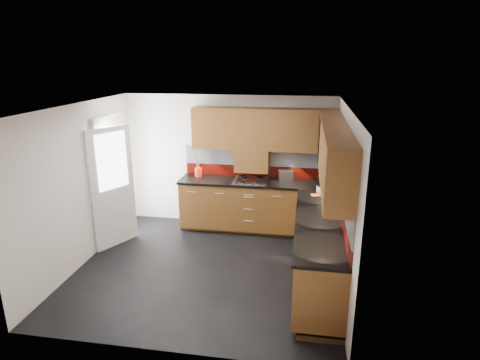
% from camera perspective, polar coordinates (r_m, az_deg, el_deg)
% --- Properties ---
extents(room, '(4.00, 3.80, 2.64)m').
position_cam_1_polar(room, '(5.59, -5.08, 1.12)').
color(room, black).
extents(base_cabinets, '(2.70, 3.20, 0.95)m').
position_cam_1_polar(base_cabinets, '(6.46, 6.02, -6.64)').
color(base_cabinets, brown).
rests_on(base_cabinets, room).
extents(countertop, '(2.72, 3.22, 0.04)m').
position_cam_1_polar(countertop, '(6.28, 6.03, -2.65)').
color(countertop, black).
rests_on(countertop, base_cabinets).
extents(backsplash, '(2.70, 3.20, 0.54)m').
position_cam_1_polar(backsplash, '(6.39, 8.23, 0.37)').
color(backsplash, maroon).
rests_on(backsplash, countertop).
extents(upper_cabinets, '(2.50, 3.20, 0.72)m').
position_cam_1_polar(upper_cabinets, '(6.10, 8.00, 5.66)').
color(upper_cabinets, brown).
rests_on(upper_cabinets, room).
extents(extractor_hood, '(0.60, 0.33, 0.40)m').
position_cam_1_polar(extractor_hood, '(7.11, 1.73, 2.84)').
color(extractor_hood, brown).
rests_on(extractor_hood, room).
extents(glass_cabinet, '(0.32, 0.80, 0.66)m').
position_cam_1_polar(glass_cabinet, '(6.38, 12.42, 6.18)').
color(glass_cabinet, black).
rests_on(glass_cabinet, room).
extents(back_door, '(0.42, 1.19, 2.04)m').
position_cam_1_polar(back_door, '(7.01, -17.69, -0.28)').
color(back_door, white).
rests_on(back_door, room).
extents(gas_hob, '(0.60, 0.53, 0.05)m').
position_cam_1_polar(gas_hob, '(7.04, 1.52, -0.05)').
color(gas_hob, silver).
rests_on(gas_hob, countertop).
extents(utensil_pot, '(0.13, 0.13, 0.46)m').
position_cam_1_polar(utensil_pot, '(7.34, -5.94, 1.27)').
color(utensil_pot, red).
rests_on(utensil_pot, countertop).
extents(toaster, '(0.28, 0.20, 0.19)m').
position_cam_1_polar(toaster, '(7.15, 6.54, 0.72)').
color(toaster, silver).
rests_on(toaster, countertop).
extents(food_processor, '(0.18, 0.18, 0.30)m').
position_cam_1_polar(food_processor, '(6.58, 11.63, -0.52)').
color(food_processor, white).
rests_on(food_processor, countertop).
extents(paper_towel, '(0.17, 0.17, 0.27)m').
position_cam_1_polar(paper_towel, '(6.39, 12.04, -1.11)').
color(paper_towel, white).
rests_on(paper_towel, countertop).
extents(orange_cloth, '(0.16, 0.14, 0.01)m').
position_cam_1_polar(orange_cloth, '(6.41, 10.72, -2.17)').
color(orange_cloth, '#E85619').
rests_on(orange_cloth, countertop).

